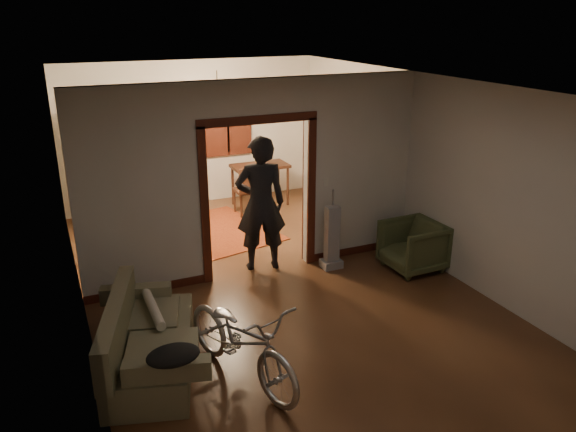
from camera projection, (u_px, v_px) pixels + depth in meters
floor at (279, 291)px, 7.75m from camera, size 5.00×8.50×0.01m
ceiling at (278, 84)px, 6.79m from camera, size 5.00×8.50×0.01m
wall_back at (193, 134)px, 10.92m from camera, size 5.00×0.02×2.80m
wall_left at (75, 222)px, 6.31m from camera, size 0.02×8.50×2.80m
wall_right at (435, 173)px, 8.23m from camera, size 0.02×8.50×2.80m
partition_wall at (258, 180)px, 7.91m from camera, size 5.00×0.14×2.80m
door_casing at (258, 200)px, 8.01m from camera, size 1.74×0.20×2.32m
far_window at (227, 124)px, 11.10m from camera, size 0.98×0.06×1.28m
chandelier at (218, 96)px, 9.09m from camera, size 0.24×0.24×0.24m
light_switch at (326, 183)px, 8.30m from camera, size 0.08×0.01×0.12m
sofa at (150, 333)px, 5.95m from camera, size 1.30×1.98×0.84m
rolled_paper at (153, 309)px, 6.21m from camera, size 0.11×0.84×0.11m
jacket at (173, 355)px, 5.10m from camera, size 0.49×0.37×0.14m
bicycle at (242, 339)px, 5.74m from camera, size 1.12×1.89×0.94m
armchair at (413, 246)px, 8.30m from camera, size 0.83×0.81×0.73m
vacuum at (332, 237)px, 8.30m from camera, size 0.34×0.30×0.97m
person at (261, 204)px, 8.13m from camera, size 0.81×0.62×2.01m
oriental_rug at (218, 231)px, 9.85m from camera, size 2.03×2.42×0.02m
locker at (122, 167)px, 10.06m from camera, size 1.11×0.79×2.01m
globe at (116, 115)px, 9.74m from camera, size 0.28×0.28×0.28m
desk at (260, 185)px, 11.10m from camera, size 1.23×0.92×0.81m
desk_chair at (246, 190)px, 10.55m from camera, size 0.53×0.53×0.95m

